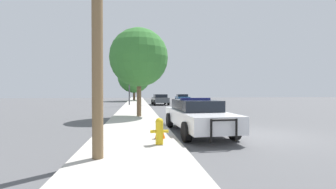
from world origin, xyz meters
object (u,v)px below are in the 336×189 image
Objects in this scene: fire_hydrant at (159,130)px; car_background_midblock at (160,99)px; traffic_light at (143,76)px; tree_sidewalk_near at (139,58)px; utility_pole at (97,18)px; police_car at (197,115)px; car_background_oncoming at (182,98)px; tree_sidewalk_far at (134,77)px; traffic_cone at (160,129)px.

car_background_midblock is (2.31, 22.52, 0.19)m from fire_hydrant.
traffic_light is 12.76m from tree_sidewalk_near.
utility_pole is at bearing -94.27° from traffic_light.
tree_sidewalk_near is at bearing -68.94° from police_car.
police_car is at bearing -66.56° from tree_sidewalk_near.
fire_hydrant is 3.61m from utility_pole.
fire_hydrant is at bearing 80.71° from car_background_oncoming.
fire_hydrant is at bearing -85.98° from tree_sidewalk_near.
car_background_oncoming is at bearing -49.25° from tree_sidewalk_far.
traffic_light is at bearing -86.67° from police_car.
traffic_cone is at bearing 39.44° from police_car.
car_background_oncoming is 26.16m from traffic_cone.
utility_pole is 10.30× the size of traffic_cone.
tree_sidewalk_far is at bearing 103.65° from car_background_midblock.
traffic_cone is (-5.94, -25.47, -0.29)m from car_background_oncoming.
fire_hydrant is 22.64m from car_background_midblock.
police_car reaches higher than fire_hydrant.
police_car is at bearing 41.81° from traffic_cone.
car_background_midblock is 0.72× the size of tree_sidewalk_near.
traffic_light reaches higher than car_background_midblock.
utility_pole reaches higher than car_background_oncoming.
fire_hydrant is 8.68m from tree_sidewalk_near.
traffic_cone is (-1.73, -1.55, -0.30)m from police_car.
fire_hydrant is 0.14× the size of tree_sidewalk_near.
car_background_oncoming is at bearing 43.25° from car_background_midblock.
traffic_cone is (1.36, -33.94, -4.03)m from tree_sidewalk_far.
tree_sidewalk_far is at bearing -86.93° from police_car.
utility_pole is 0.90× the size of tree_sidewalk_far.
car_background_midblock is at bearing -93.70° from police_car.
tree_sidewalk_far is at bearing 95.11° from traffic_light.
car_background_midblock is 13.35m from tree_sidewalk_far.
traffic_light is 0.86× the size of tree_sidewalk_near.
utility_pole is at bearing -96.60° from tree_sidewalk_near.
car_background_oncoming is (6.04, 5.64, -2.91)m from traffic_light.
fire_hydrant is 0.16× the size of traffic_light.
police_car reaches higher than car_background_oncoming.
car_background_midblock is at bearing 84.20° from traffic_cone.
traffic_light is at bearing -84.89° from tree_sidewalk_far.
traffic_light reaches higher than fire_hydrant.
tree_sidewalk_far reaches higher than car_background_midblock.
utility_pole is 1.45× the size of car_background_oncoming.
utility_pole reaches higher than tree_sidewalk_near.
traffic_cone is at bearing 80.51° from car_background_oncoming.
utility_pole is at bearing 78.09° from car_background_oncoming.
tree_sidewalk_far is (-3.09, 32.40, 3.73)m from police_car.
police_car is 2.34m from traffic_cone.
tree_sidewalk_far reaches higher than tree_sidewalk_near.
utility_pole is (-3.47, -3.68, 2.78)m from police_car.
car_background_midblock is at bearing 38.21° from traffic_light.
fire_hydrant is 0.90m from traffic_cone.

